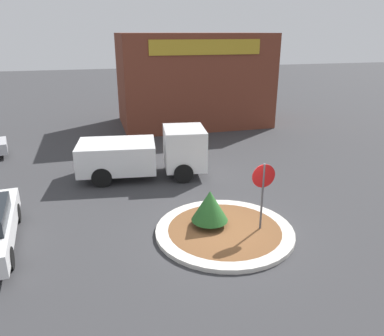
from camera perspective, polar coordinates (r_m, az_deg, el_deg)
ground_plane at (r=12.63m, az=4.95°, el=-9.81°), size 120.00×120.00×0.00m
traffic_island at (r=12.60m, az=4.96°, el=-9.53°), size 4.56×4.56×0.15m
stop_sign at (r=12.09m, az=10.77°, el=-2.60°), size 0.78×0.07×2.42m
island_shrub at (r=12.43m, az=2.73°, el=-5.74°), size 1.23×1.23×1.25m
utility_truck at (r=17.09m, az=-7.08°, el=2.29°), size 5.90×2.99×2.19m
storefront_building at (r=26.95m, az=0.14°, el=13.32°), size 10.07×6.07×6.19m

